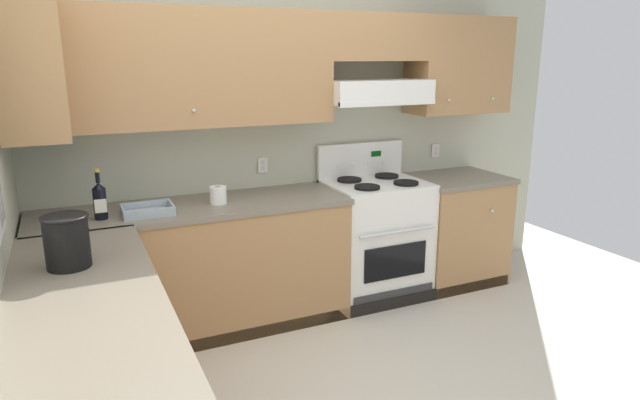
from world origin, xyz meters
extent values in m
cube|color=#B7BAA3|center=(0.46, 1.62, 1.27)|extent=(4.68, 0.12, 2.55)
cube|color=#A87A4C|center=(-0.48, 1.38, 1.80)|extent=(1.99, 0.34, 0.76)
cube|color=#A87A4C|center=(1.73, 1.38, 1.80)|extent=(0.84, 0.34, 0.76)
cube|color=#A87A4C|center=(0.91, 1.38, 2.01)|extent=(0.80, 0.34, 0.34)
cube|color=white|center=(0.91, 1.34, 1.62)|extent=(0.80, 0.46, 0.17)
cube|color=white|center=(0.91, 1.12, 1.54)|extent=(0.80, 0.03, 0.04)
sphere|color=silver|center=(-0.48, 1.20, 1.54)|extent=(0.02, 0.02, 0.02)
sphere|color=silver|center=(1.51, 1.20, 1.54)|extent=(0.02, 0.02, 0.02)
sphere|color=silver|center=(1.95, 1.20, 1.54)|extent=(0.02, 0.02, 0.02)
cube|color=silver|center=(0.09, 1.55, 1.08)|extent=(0.08, 0.01, 0.12)
cube|color=silver|center=(0.09, 1.54, 1.10)|extent=(0.03, 0.00, 0.03)
cube|color=silver|center=(0.09, 1.54, 1.06)|extent=(0.03, 0.00, 0.03)
cube|color=silver|center=(1.67, 1.55, 1.08)|extent=(0.08, 0.01, 0.12)
cube|color=silver|center=(1.67, 1.54, 1.10)|extent=(0.03, 0.00, 0.03)
cube|color=silver|center=(1.67, 1.54, 1.06)|extent=(0.03, 0.00, 0.03)
cube|color=#A87A4C|center=(-1.38, 1.20, 1.80)|extent=(0.34, 0.64, 0.76)
cube|color=#A87A4C|center=(-0.50, 1.25, 0.44)|extent=(2.06, 0.61, 0.87)
cube|color=#756B5B|center=(-0.50, 1.25, 0.89)|extent=(2.08, 0.63, 0.04)
cube|color=#A87A4C|center=(1.67, 1.25, 0.44)|extent=(0.75, 0.61, 0.87)
cube|color=#756B5B|center=(1.67, 1.25, 0.89)|extent=(0.78, 0.63, 0.04)
cube|color=black|center=(0.26, 0.97, 0.04)|extent=(3.54, 0.06, 0.09)
sphere|color=silver|center=(-0.91, 0.93, 0.68)|extent=(0.03, 0.03, 0.03)
sphere|color=silver|center=(1.79, 0.93, 0.68)|extent=(0.03, 0.03, 0.03)
cube|color=#A87A4C|center=(-1.25, 0.00, 0.44)|extent=(0.61, 1.89, 0.87)
cube|color=#756B5B|center=(-1.25, 0.00, 0.89)|extent=(0.63, 1.91, 0.04)
cube|color=white|center=(0.91, 1.25, 0.46)|extent=(0.76, 0.58, 0.91)
cube|color=black|center=(0.91, 0.95, 0.38)|extent=(0.53, 0.01, 0.26)
cylinder|color=silver|center=(0.91, 0.93, 0.62)|extent=(0.65, 0.02, 0.02)
cube|color=#333333|center=(0.91, 0.96, 0.10)|extent=(0.70, 0.01, 0.11)
cube|color=white|center=(0.91, 1.25, 0.92)|extent=(0.76, 0.58, 0.02)
cube|color=white|center=(0.91, 1.52, 1.05)|extent=(0.76, 0.04, 0.29)
cube|color=#053F0C|center=(1.04, 1.50, 1.10)|extent=(0.09, 0.01, 0.04)
cylinder|color=black|center=(0.74, 1.11, 0.94)|extent=(0.19, 0.19, 0.02)
cylinder|color=black|center=(0.74, 1.11, 0.93)|extent=(0.07, 0.07, 0.01)
cylinder|color=black|center=(1.08, 1.11, 0.94)|extent=(0.19, 0.19, 0.02)
cylinder|color=black|center=(1.08, 1.11, 0.93)|extent=(0.07, 0.07, 0.01)
cylinder|color=black|center=(0.74, 1.39, 0.94)|extent=(0.19, 0.19, 0.02)
cylinder|color=black|center=(0.74, 1.39, 0.93)|extent=(0.07, 0.07, 0.01)
cylinder|color=black|center=(1.08, 1.39, 0.94)|extent=(0.19, 0.19, 0.02)
cylinder|color=black|center=(1.08, 1.39, 0.93)|extent=(0.07, 0.07, 0.01)
cylinder|color=white|center=(0.70, 1.50, 1.03)|extent=(0.04, 0.02, 0.04)
cylinder|color=white|center=(0.84, 1.50, 1.03)|extent=(0.04, 0.02, 0.04)
cylinder|color=white|center=(0.98, 1.50, 1.03)|extent=(0.04, 0.02, 0.04)
cylinder|color=white|center=(1.12, 1.50, 1.03)|extent=(0.04, 0.02, 0.04)
cylinder|color=black|center=(-1.09, 1.16, 1.01)|extent=(0.08, 0.08, 0.19)
cone|color=black|center=(-1.09, 1.16, 1.12)|extent=(0.08, 0.08, 0.04)
cylinder|color=black|center=(-1.09, 1.16, 1.18)|extent=(0.03, 0.03, 0.09)
cylinder|color=gold|center=(-1.09, 1.16, 1.21)|extent=(0.03, 0.03, 0.02)
cube|color=silver|center=(-1.09, 1.12, 1.00)|extent=(0.07, 0.00, 0.08)
cube|color=#9EADB7|center=(-0.82, 1.15, 0.92)|extent=(0.25, 0.19, 0.02)
cube|color=#9EADB7|center=(-0.82, 1.04, 0.94)|extent=(0.31, 0.01, 0.06)
cube|color=#9EADB7|center=(-0.82, 1.26, 0.94)|extent=(0.31, 0.01, 0.06)
cube|color=#9EADB7|center=(-0.97, 1.15, 0.94)|extent=(0.01, 0.21, 0.06)
cube|color=#9EADB7|center=(-0.67, 1.15, 0.94)|extent=(0.01, 0.21, 0.06)
cylinder|color=black|center=(-1.29, 0.37, 1.04)|extent=(0.20, 0.20, 0.25)
torus|color=black|center=(-1.29, 0.37, 1.16)|extent=(0.21, 0.21, 0.01)
cylinder|color=white|center=(-0.35, 1.22, 0.97)|extent=(0.11, 0.11, 0.12)
cylinder|color=#9E7A51|center=(-0.35, 1.22, 1.03)|extent=(0.04, 0.04, 0.01)
camera|label=1|loc=(-1.25, -2.37, 1.88)|focal=31.23mm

